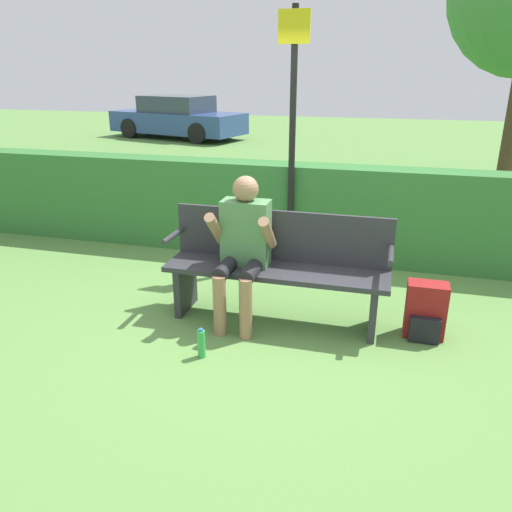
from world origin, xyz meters
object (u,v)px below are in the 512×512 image
at_px(person_seated, 243,243).
at_px(backpack, 425,312).
at_px(signpost, 292,127).
at_px(water_bottle, 201,344).
at_px(parked_car, 177,118).
at_px(park_bench, 277,265).

distance_m(person_seated, backpack, 1.64).
height_order(person_seated, backpack, person_seated).
bearing_deg(signpost, person_seated, -94.39).
xyz_separation_m(water_bottle, parked_car, (-5.43, 12.10, 0.51)).
bearing_deg(backpack, parked_car, 122.20).
distance_m(backpack, signpost, 2.40).
bearing_deg(water_bottle, park_bench, 62.95).
height_order(water_bottle, signpost, signpost).
xyz_separation_m(park_bench, backpack, (1.27, -0.02, -0.28)).
height_order(backpack, water_bottle, backpack).
xyz_separation_m(water_bottle, signpost, (0.25, 2.19, 1.43)).
bearing_deg(parked_car, park_bench, -47.45).
bearing_deg(parked_car, signpost, -45.00).
relative_size(person_seated, backpack, 2.69).
bearing_deg(backpack, signpost, 135.77).
relative_size(water_bottle, signpost, 0.09).
xyz_separation_m(backpack, water_bottle, (-1.69, -0.79, -0.11)).
bearing_deg(signpost, backpack, -44.23).
distance_m(signpost, parked_car, 11.46).
xyz_separation_m(signpost, parked_car, (-5.68, 9.91, -0.91)).
xyz_separation_m(person_seated, parked_car, (-5.57, 11.40, -0.10)).
xyz_separation_m(park_bench, parked_car, (-5.85, 11.29, 0.12)).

